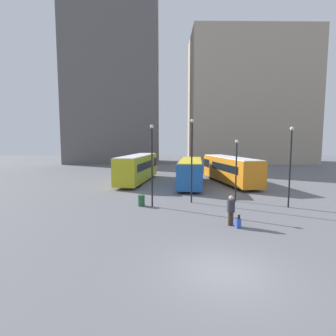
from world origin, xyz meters
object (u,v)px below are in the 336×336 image
object	(u,v)px
lamp_post_1	(290,161)
lamp_post_0	(236,165)
lamp_post_2	(152,159)
bus_1	(191,171)
bus_2	(230,169)
trash_bin	(141,200)
traveler	(231,208)
lamp_post_3	(192,155)
bus_0	(138,167)
suitcase	(238,223)

from	to	relation	value
lamp_post_1	lamp_post_0	bearing A→B (deg)	149.01
lamp_post_1	lamp_post_2	distance (m)	10.28
bus_1	lamp_post_2	xyz separation A→B (m)	(-3.93, -9.82, 2.04)
bus_2	trash_bin	distance (m)	14.51
traveler	lamp_post_0	distance (m)	6.80
lamp_post_1	trash_bin	bearing A→B (deg)	176.91
lamp_post_0	lamp_post_3	size ratio (longest dim) A/B	0.76
bus_1	lamp_post_1	xyz separation A→B (m)	(6.35, -10.21, 1.96)
lamp_post_0	trash_bin	size ratio (longest dim) A/B	5.99
bus_0	lamp_post_3	distance (m)	12.32
suitcase	trash_bin	world-z (taller)	trash_bin
bus_1	trash_bin	distance (m)	10.79
bus_0	suitcase	size ratio (longest dim) A/B	14.79
lamp_post_1	lamp_post_3	distance (m)	7.35
trash_bin	bus_1	bearing A→B (deg)	63.55
bus_0	suitcase	world-z (taller)	bus_0
lamp_post_0	lamp_post_1	distance (m)	4.05
traveler	trash_bin	size ratio (longest dim) A/B	2.13
traveler	lamp_post_0	world-z (taller)	lamp_post_0
traveler	lamp_post_2	xyz separation A→B (m)	(-4.87, 4.53, 2.54)
bus_1	traveler	xyz separation A→B (m)	(0.94, -14.35, -0.50)
bus_1	bus_2	world-z (taller)	bus_2
bus_0	traveler	world-z (taller)	bus_0
bus_2	trash_bin	xyz separation A→B (m)	(-9.50, -10.89, -1.27)
bus_2	lamp_post_0	distance (m)	9.69
bus_1	suitcase	xyz separation A→B (m)	(1.26, -14.75, -1.29)
traveler	trash_bin	distance (m)	7.45
suitcase	lamp_post_0	distance (m)	7.35
lamp_post_2	trash_bin	world-z (taller)	lamp_post_2
bus_1	lamp_post_3	world-z (taller)	lamp_post_3
bus_1	traveler	bearing A→B (deg)	-169.07
suitcase	lamp_post_0	world-z (taller)	lamp_post_0
bus_0	lamp_post_2	world-z (taller)	lamp_post_2
lamp_post_1	bus_0	bearing A→B (deg)	135.08
traveler	lamp_post_2	size ratio (longest dim) A/B	0.29
traveler	trash_bin	xyz separation A→B (m)	(-5.72, 4.74, -0.65)
lamp_post_0	trash_bin	bearing A→B (deg)	-169.16
bus_1	lamp_post_3	distance (m)	8.89
bus_0	bus_2	distance (m)	10.99
lamp_post_1	lamp_post_3	world-z (taller)	lamp_post_3
bus_2	suitcase	xyz separation A→B (m)	(-3.46, -16.03, -1.41)
bus_1	lamp_post_3	bearing A→B (deg)	-178.20
lamp_post_2	lamp_post_1	bearing A→B (deg)	-2.17
lamp_post_0	lamp_post_3	distance (m)	3.82
lamp_post_2	lamp_post_3	bearing A→B (deg)	22.22
suitcase	lamp_post_3	distance (m)	7.46
lamp_post_0	lamp_post_2	xyz separation A→B (m)	(-6.83, -1.68, 0.58)
traveler	trash_bin	world-z (taller)	traveler
bus_2	suitcase	size ratio (longest dim) A/B	15.20
suitcase	bus_2	bearing A→B (deg)	-21.60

